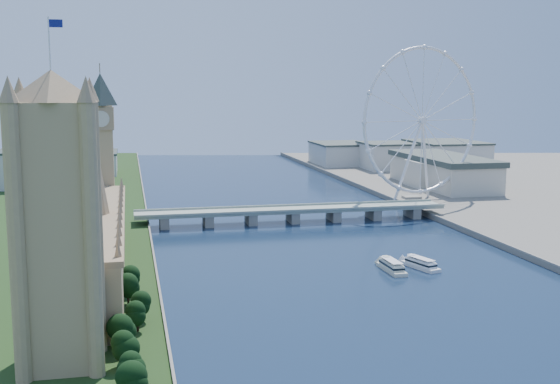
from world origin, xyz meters
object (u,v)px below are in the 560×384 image
object	(u,v)px
victoria_tower	(57,211)
tour_boat_far	(421,268)
tour_boat_near	(392,271)
london_eye	(422,121)

from	to	relation	value
victoria_tower	tour_boat_far	bearing A→B (deg)	31.43
tour_boat_near	victoria_tower	bearing A→B (deg)	-147.79
london_eye	tour_boat_far	bearing A→B (deg)	-113.26
tour_boat_near	tour_boat_far	xyz separation A→B (m)	(17.12, 2.38, 0.00)
victoria_tower	tour_boat_near	distance (m)	192.37
victoria_tower	tour_boat_far	xyz separation A→B (m)	(170.85, 104.39, -54.49)
victoria_tower	london_eye	bearing A→B (deg)	49.65
tour_boat_near	london_eye	bearing A→B (deg)	61.57
london_eye	tour_boat_near	xyz separation A→B (m)	(-101.25, -198.07, -67.52)
victoria_tower	tour_boat_near	bearing A→B (deg)	33.57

